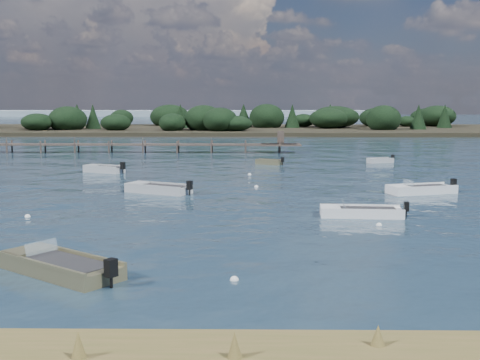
{
  "coord_description": "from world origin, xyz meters",
  "views": [
    {
      "loc": [
        -0.15,
        -27.38,
        6.46
      ],
      "look_at": [
        -0.67,
        14.0,
        1.0
      ],
      "focal_mm": 45.0,
      "sensor_mm": 36.0,
      "label": 1
    }
  ],
  "objects_px": {
    "tender_far_grey_b": "(380,161)",
    "dinghy_mid_white_a": "(361,214)",
    "dinghy_near_olive": "(60,269)",
    "tender_far_grey": "(104,170)",
    "dinghy_mid_white_b": "(421,191)",
    "tender_far_white": "(269,163)",
    "jetty": "(76,145)",
    "dinghy_mid_grey": "(158,190)"
  },
  "relations": [
    {
      "from": "tender_far_grey_b",
      "to": "dinghy_mid_grey",
      "type": "bearing_deg",
      "value": -133.98
    },
    {
      "from": "dinghy_near_olive",
      "to": "tender_far_grey",
      "type": "xyz_separation_m",
      "value": [
        -5.99,
        32.17,
        0.0
      ]
    },
    {
      "from": "tender_far_grey",
      "to": "dinghy_mid_grey",
      "type": "height_order",
      "value": "tender_far_grey"
    },
    {
      "from": "jetty",
      "to": "dinghy_mid_grey",
      "type": "bearing_deg",
      "value": -65.4
    },
    {
      "from": "tender_far_white",
      "to": "dinghy_mid_white_a",
      "type": "bearing_deg",
      "value": -81.46
    },
    {
      "from": "tender_far_grey_b",
      "to": "tender_far_white",
      "type": "distance_m",
      "value": 11.87
    },
    {
      "from": "dinghy_mid_white_b",
      "to": "dinghy_mid_white_a",
      "type": "bearing_deg",
      "value": -124.21
    },
    {
      "from": "dinghy_mid_grey",
      "to": "jetty",
      "type": "xyz_separation_m",
      "value": [
        -15.28,
        33.37,
        0.81
      ]
    },
    {
      "from": "tender_far_grey",
      "to": "jetty",
      "type": "xyz_separation_m",
      "value": [
        -8.55,
        21.31,
        0.8
      ]
    },
    {
      "from": "tender_far_grey",
      "to": "dinghy_mid_grey",
      "type": "relative_size",
      "value": 0.82
    },
    {
      "from": "tender_far_grey_b",
      "to": "dinghy_mid_white_a",
      "type": "bearing_deg",
      "value": -104.31
    },
    {
      "from": "dinghy_near_olive",
      "to": "dinghy_mid_white_b",
      "type": "distance_m",
      "value": 27.83
    },
    {
      "from": "tender_far_grey",
      "to": "tender_far_white",
      "type": "distance_m",
      "value": 16.87
    },
    {
      "from": "tender_far_grey_b",
      "to": "tender_far_grey",
      "type": "height_order",
      "value": "tender_far_grey"
    },
    {
      "from": "dinghy_mid_white_a",
      "to": "tender_far_grey_b",
      "type": "height_order",
      "value": "dinghy_mid_white_a"
    },
    {
      "from": "dinghy_mid_white_b",
      "to": "dinghy_near_olive",
      "type": "bearing_deg",
      "value": -133.84
    },
    {
      "from": "dinghy_mid_white_b",
      "to": "dinghy_mid_white_a",
      "type": "height_order",
      "value": "dinghy_mid_white_b"
    },
    {
      "from": "dinghy_mid_white_b",
      "to": "tender_far_grey",
      "type": "xyz_separation_m",
      "value": [
        -25.27,
        12.1,
        0.02
      ]
    },
    {
      "from": "tender_far_white",
      "to": "tender_far_grey",
      "type": "bearing_deg",
      "value": -154.69
    },
    {
      "from": "tender_far_grey",
      "to": "jetty",
      "type": "relative_size",
      "value": 0.06
    },
    {
      "from": "jetty",
      "to": "tender_far_white",
      "type": "bearing_deg",
      "value": -30.64
    },
    {
      "from": "dinghy_mid_white_a",
      "to": "jetty",
      "type": "height_order",
      "value": "jetty"
    },
    {
      "from": "dinghy_mid_white_b",
      "to": "dinghy_mid_grey",
      "type": "bearing_deg",
      "value": 179.91
    },
    {
      "from": "tender_far_white",
      "to": "jetty",
      "type": "bearing_deg",
      "value": 149.36
    },
    {
      "from": "dinghy_near_olive",
      "to": "tender_far_grey_b",
      "type": "distance_m",
      "value": 46.15
    },
    {
      "from": "dinghy_near_olive",
      "to": "dinghy_mid_white_b",
      "type": "xyz_separation_m",
      "value": [
        19.28,
        20.08,
        -0.01
      ]
    },
    {
      "from": "dinghy_mid_white_a",
      "to": "jetty",
      "type": "bearing_deg",
      "value": 123.69
    },
    {
      "from": "tender_far_grey_b",
      "to": "jetty",
      "type": "distance_m",
      "value": 37.64
    },
    {
      "from": "dinghy_mid_white_a",
      "to": "jetty",
      "type": "relative_size",
      "value": 0.08
    },
    {
      "from": "tender_far_white",
      "to": "dinghy_mid_white_b",
      "type": "bearing_deg",
      "value": -62.57
    },
    {
      "from": "dinghy_mid_grey",
      "to": "tender_far_grey_b",
      "type": "bearing_deg",
      "value": 46.02
    },
    {
      "from": "dinghy_near_olive",
      "to": "jetty",
      "type": "relative_size",
      "value": 0.08
    },
    {
      "from": "dinghy_near_olive",
      "to": "tender_far_grey",
      "type": "bearing_deg",
      "value": 100.55
    },
    {
      "from": "dinghy_mid_grey",
      "to": "dinghy_near_olive",
      "type": "bearing_deg",
      "value": -92.09
    },
    {
      "from": "tender_far_white",
      "to": "jetty",
      "type": "relative_size",
      "value": 0.05
    },
    {
      "from": "dinghy_mid_white_a",
      "to": "tender_far_white",
      "type": "xyz_separation_m",
      "value": [
        -4.19,
        27.88,
        -0.0
      ]
    },
    {
      "from": "dinghy_mid_white_a",
      "to": "dinghy_mid_white_b",
      "type": "bearing_deg",
      "value": 55.79
    },
    {
      "from": "dinghy_near_olive",
      "to": "jetty",
      "type": "bearing_deg",
      "value": 105.21
    },
    {
      "from": "tender_far_grey_b",
      "to": "dinghy_mid_grey",
      "type": "xyz_separation_m",
      "value": [
        -20.26,
        -21.0,
        0.03
      ]
    },
    {
      "from": "dinghy_mid_white_a",
      "to": "tender_far_white",
      "type": "distance_m",
      "value": 28.2
    },
    {
      "from": "dinghy_mid_white_b",
      "to": "tender_far_grey_b",
      "type": "relative_size",
      "value": 1.7
    },
    {
      "from": "dinghy_mid_white_a",
      "to": "tender_far_grey",
      "type": "xyz_separation_m",
      "value": [
        -19.44,
        20.67,
        0.03
      ]
    }
  ]
}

